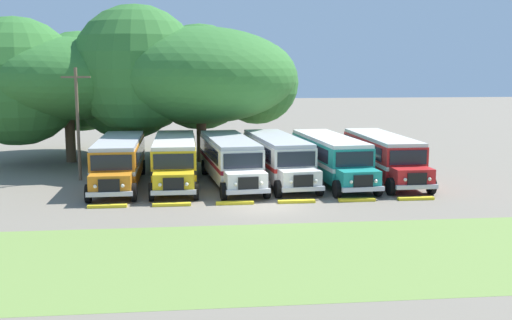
# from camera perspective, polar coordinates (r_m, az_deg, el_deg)

# --- Properties ---
(ground_plane) EXTENTS (220.00, 220.00, 0.00)m
(ground_plane) POSITION_cam_1_polar(r_m,az_deg,el_deg) (31.17, 1.06, -4.38)
(ground_plane) COLOR slate
(foreground_grass_strip) EXTENTS (80.00, 9.45, 0.01)m
(foreground_grass_strip) POSITION_cam_1_polar(r_m,az_deg,el_deg) (23.07, 3.78, -9.16)
(foreground_grass_strip) COLOR olive
(foreground_grass_strip) RESTS_ON ground_plane
(parked_bus_slot_0) EXTENTS (2.87, 10.86, 2.82)m
(parked_bus_slot_0) POSITION_cam_1_polar(r_m,az_deg,el_deg) (37.36, -12.99, 0.07)
(parked_bus_slot_0) COLOR orange
(parked_bus_slot_0) RESTS_ON ground_plane
(parked_bus_slot_1) EXTENTS (2.77, 10.85, 2.82)m
(parked_bus_slot_1) POSITION_cam_1_polar(r_m,az_deg,el_deg) (37.16, -7.80, 0.17)
(parked_bus_slot_1) COLOR yellow
(parked_bus_slot_1) RESTS_ON ground_plane
(parked_bus_slot_2) EXTENTS (3.67, 10.99, 2.82)m
(parked_bus_slot_2) POSITION_cam_1_polar(r_m,az_deg,el_deg) (37.00, -2.52, 0.21)
(parked_bus_slot_2) COLOR silver
(parked_bus_slot_2) RESTS_ON ground_plane
(parked_bus_slot_3) EXTENTS (3.63, 10.98, 2.82)m
(parked_bus_slot_3) POSITION_cam_1_polar(r_m,az_deg,el_deg) (37.62, 2.09, 0.36)
(parked_bus_slot_3) COLOR silver
(parked_bus_slot_3) RESTS_ON ground_plane
(parked_bus_slot_4) EXTENTS (3.43, 10.95, 2.82)m
(parked_bus_slot_4) POSITION_cam_1_polar(r_m,az_deg,el_deg) (37.89, 7.17, 0.35)
(parked_bus_slot_4) COLOR teal
(parked_bus_slot_4) RESTS_ON ground_plane
(parked_bus_slot_5) EXTENTS (2.80, 10.85, 2.82)m
(parked_bus_slot_5) POSITION_cam_1_polar(r_m,az_deg,el_deg) (39.13, 12.09, 0.49)
(parked_bus_slot_5) COLOR red
(parked_bus_slot_5) RESTS_ON ground_plane
(curb_wheelstop_0) EXTENTS (2.00, 0.36, 0.15)m
(curb_wheelstop_0) POSITION_cam_1_polar(r_m,az_deg,el_deg) (31.64, -14.09, -4.31)
(curb_wheelstop_0) COLOR yellow
(curb_wheelstop_0) RESTS_ON ground_plane
(curb_wheelstop_1) EXTENTS (2.00, 0.36, 0.15)m
(curb_wheelstop_1) POSITION_cam_1_polar(r_m,az_deg,el_deg) (31.35, -8.09, -4.25)
(curb_wheelstop_1) COLOR yellow
(curb_wheelstop_1) RESTS_ON ground_plane
(curb_wheelstop_2) EXTENTS (2.00, 0.36, 0.15)m
(curb_wheelstop_2) POSITION_cam_1_polar(r_m,az_deg,el_deg) (31.41, -2.04, -4.14)
(curb_wheelstop_2) COLOR yellow
(curb_wheelstop_2) RESTS_ON ground_plane
(curb_wheelstop_3) EXTENTS (2.00, 0.36, 0.15)m
(curb_wheelstop_3) POSITION_cam_1_polar(r_m,az_deg,el_deg) (31.82, 3.91, -3.99)
(curb_wheelstop_3) COLOR yellow
(curb_wheelstop_3) RESTS_ON ground_plane
(curb_wheelstop_4) EXTENTS (2.00, 0.36, 0.15)m
(curb_wheelstop_4) POSITION_cam_1_polar(r_m,az_deg,el_deg) (32.56, 9.66, -3.80)
(curb_wheelstop_4) COLOR yellow
(curb_wheelstop_4) RESTS_ON ground_plane
(curb_wheelstop_5) EXTENTS (2.00, 0.36, 0.15)m
(curb_wheelstop_5) POSITION_cam_1_polar(r_m,az_deg,el_deg) (33.60, 15.09, -3.59)
(curb_wheelstop_5) COLOR yellow
(curb_wheelstop_5) RESTS_ON ground_plane
(broad_shade_tree) EXTENTS (17.00, 15.61, 11.64)m
(broad_shade_tree) POSITION_cam_1_polar(r_m,az_deg,el_deg) (45.80, -6.22, 8.12)
(broad_shade_tree) COLOR brown
(broad_shade_tree) RESTS_ON ground_plane
(secondary_tree) EXTENTS (16.74, 15.72, 10.82)m
(secondary_tree) POSITION_cam_1_polar(r_m,az_deg,el_deg) (48.10, -17.33, 7.26)
(secondary_tree) COLOR brown
(secondary_tree) RESTS_ON ground_plane
(utility_pole) EXTENTS (1.80, 0.20, 7.16)m
(utility_pole) POSITION_cam_1_polar(r_m,az_deg,el_deg) (39.19, -16.75, 3.63)
(utility_pole) COLOR brown
(utility_pole) RESTS_ON ground_plane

